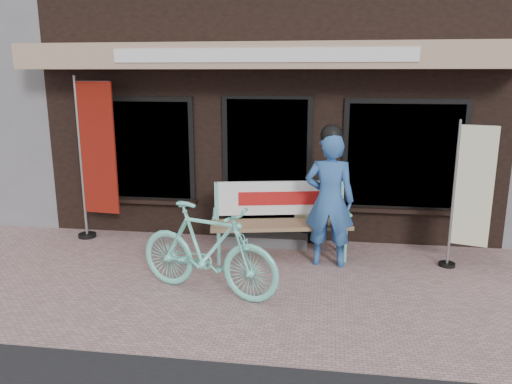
% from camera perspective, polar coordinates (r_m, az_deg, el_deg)
% --- Properties ---
extents(ground, '(70.00, 70.00, 0.00)m').
position_cam_1_polar(ground, '(6.03, -1.16, -11.30)').
color(ground, tan).
rests_on(ground, ground).
extents(storefront, '(7.00, 6.77, 6.00)m').
position_cam_1_polar(storefront, '(10.41, 3.38, 16.03)').
color(storefront, black).
rests_on(storefront, ground).
extents(bench, '(1.99, 0.87, 1.05)m').
position_cam_1_polar(bench, '(6.97, 2.79, -2.47)').
color(bench, '#73E1CA').
rests_on(bench, ground).
extents(person, '(0.67, 0.46, 1.89)m').
position_cam_1_polar(person, '(6.62, 8.40, -0.64)').
color(person, '#2E5CA0').
rests_on(person, ground).
extents(bicycle, '(1.88, 1.03, 1.09)m').
position_cam_1_polar(bicycle, '(5.81, -5.54, -6.57)').
color(bicycle, '#73E1CA').
rests_on(bicycle, ground).
extents(nobori_red, '(0.74, 0.30, 2.49)m').
position_cam_1_polar(nobori_red, '(7.91, -17.87, 3.79)').
color(nobori_red, gray).
rests_on(nobori_red, ground).
extents(nobori_cream, '(0.58, 0.28, 1.96)m').
position_cam_1_polar(nobori_cream, '(6.94, 23.28, -0.26)').
color(nobori_cream, gray).
rests_on(nobori_cream, ground).
extents(menu_stand, '(0.41, 0.22, 0.82)m').
position_cam_1_polar(menu_stand, '(7.59, 5.77, -2.68)').
color(menu_stand, black).
rests_on(menu_stand, ground).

